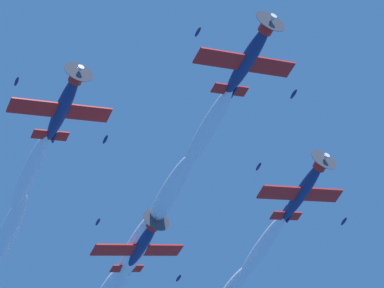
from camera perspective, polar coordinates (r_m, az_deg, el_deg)
name	(u,v)px	position (r m, az deg, el deg)	size (l,w,h in m)	color
airplane_lead	(249,57)	(67.70, 3.64, 5.51)	(7.28, 7.43, 3.69)	navy
airplane_left_wingman	(304,189)	(77.28, 7.12, -2.85)	(7.24, 7.48, 3.76)	navy
airplane_right_wingman	(64,105)	(72.37, -8.13, 2.46)	(7.26, 7.46, 3.67)	navy
airplane_slot_tail	(141,245)	(78.75, -3.25, -6.44)	(7.28, 7.41, 3.81)	navy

